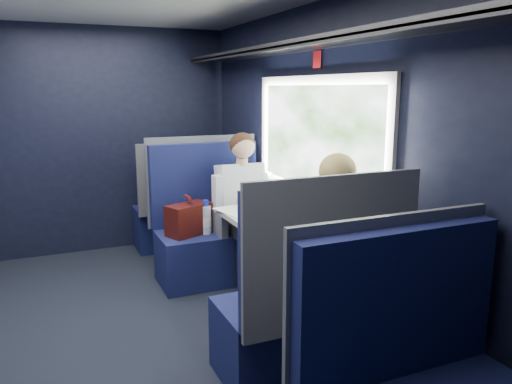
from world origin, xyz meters
name	(u,v)px	position (x,y,z in m)	size (l,w,h in m)	color
ground	(137,337)	(0.00, 0.00, -0.01)	(2.80, 4.20, 0.01)	black
room_shell	(129,122)	(0.02, 0.00, 1.48)	(3.00, 4.40, 2.40)	black
table	(272,228)	(1.03, 0.00, 0.66)	(0.62, 1.00, 0.74)	#54565E
seat_bay_near	(211,232)	(0.84, 0.87, 0.43)	(1.04, 0.62, 1.26)	#0D113B
seat_bay_far	(308,310)	(0.85, -0.87, 0.41)	(1.04, 0.62, 1.26)	#0D113B
seat_row_front	(184,210)	(0.85, 1.80, 0.41)	(1.04, 0.51, 1.16)	#0D113B
man	(245,201)	(1.10, 0.70, 0.72)	(0.53, 0.56, 1.32)	black
woman	(331,246)	(1.10, -0.71, 0.73)	(0.53, 0.56, 1.32)	black
papers	(274,214)	(1.09, 0.08, 0.74)	(0.60, 0.86, 0.01)	white
laptop	(317,208)	(1.38, -0.06, 0.80)	(0.29, 0.34, 0.22)	silver
bottle_small	(281,196)	(1.25, 0.29, 0.83)	(0.06, 0.06, 0.21)	silver
cup	(276,198)	(1.26, 0.41, 0.79)	(0.07, 0.07, 0.10)	white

